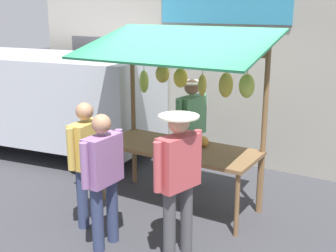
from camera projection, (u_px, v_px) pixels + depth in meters
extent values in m
plane|color=#38383D|center=(179.00, 205.00, 6.35)|extent=(40.00, 40.00, 0.00)
cube|color=#9E998E|center=(242.00, 69.00, 7.72)|extent=(9.00, 0.25, 3.40)
cube|color=teal|center=(223.00, 7.00, 7.50)|extent=(2.40, 0.06, 0.56)
cube|color=#47474C|center=(109.00, 89.00, 9.20)|extent=(1.90, 0.04, 2.10)
cube|color=brown|center=(179.00, 149.00, 6.13)|extent=(2.20, 0.90, 0.05)
cylinder|color=brown|center=(104.00, 173.00, 6.44)|extent=(0.06, 0.06, 0.83)
cylinder|color=brown|center=(237.00, 205.00, 5.40)|extent=(0.06, 0.06, 0.83)
cylinder|color=brown|center=(135.00, 158.00, 7.09)|extent=(0.06, 0.06, 0.83)
cylinder|color=brown|center=(259.00, 184.00, 6.05)|extent=(0.06, 0.06, 0.83)
cylinder|color=brown|center=(133.00, 111.00, 6.91)|extent=(0.07, 0.07, 2.35)
cylinder|color=brown|center=(264.00, 131.00, 5.85)|extent=(0.07, 0.07, 2.35)
cylinder|color=brown|center=(194.00, 52.00, 6.12)|extent=(2.12, 0.06, 0.06)
cube|color=#23724C|center=(174.00, 44.00, 5.63)|extent=(2.50, 1.46, 0.39)
cylinder|color=brown|center=(248.00, 65.00, 5.71)|extent=(0.01, 0.01, 0.23)
ellipsoid|color=#B2CC4C|center=(247.00, 86.00, 5.78)|extent=(0.24, 0.20, 0.32)
cylinder|color=brown|center=(227.00, 63.00, 5.90)|extent=(0.01, 0.01, 0.25)
ellipsoid|color=gold|center=(226.00, 85.00, 5.98)|extent=(0.26, 0.25, 0.34)
cylinder|color=brown|center=(203.00, 63.00, 6.11)|extent=(0.01, 0.01, 0.30)
ellipsoid|color=gold|center=(202.00, 85.00, 6.19)|extent=(0.16, 0.18, 0.31)
cylinder|color=brown|center=(181.00, 60.00, 6.19)|extent=(0.01, 0.01, 0.23)
ellipsoid|color=yellow|center=(181.00, 78.00, 6.26)|extent=(0.25, 0.23, 0.28)
cylinder|color=brown|center=(162.00, 58.00, 6.36)|extent=(0.01, 0.01, 0.21)
ellipsoid|color=gold|center=(162.00, 74.00, 6.42)|extent=(0.25, 0.23, 0.26)
cylinder|color=brown|center=(144.00, 60.00, 6.54)|extent=(0.01, 0.01, 0.31)
ellipsoid|color=#B2CC4C|center=(144.00, 82.00, 6.62)|extent=(0.15, 0.18, 0.34)
sphere|color=#729E4C|center=(177.00, 144.00, 5.91)|extent=(0.20, 0.20, 0.20)
ellipsoid|color=orange|center=(204.00, 141.00, 6.14)|extent=(0.24, 0.26, 0.14)
cylinder|color=#4C4C51|center=(196.00, 158.00, 7.08)|extent=(0.14, 0.14, 0.84)
cylinder|color=#4C4C51|center=(185.00, 162.00, 6.87)|extent=(0.14, 0.14, 0.84)
cube|color=#518C5B|center=(191.00, 116.00, 6.78)|extent=(0.28, 0.53, 0.60)
cylinder|color=#518C5B|center=(203.00, 110.00, 7.01)|extent=(0.09, 0.09, 0.55)
cylinder|color=#518C5B|center=(179.00, 118.00, 6.54)|extent=(0.09, 0.09, 0.55)
sphere|color=#8C664C|center=(192.00, 87.00, 6.67)|extent=(0.23, 0.23, 0.23)
cylinder|color=beige|center=(192.00, 82.00, 6.65)|extent=(0.44, 0.44, 0.02)
cylinder|color=navy|center=(98.00, 219.00, 5.08)|extent=(0.14, 0.14, 0.80)
cylinder|color=navy|center=(112.00, 210.00, 5.30)|extent=(0.14, 0.14, 0.80)
cube|color=#93669E|center=(103.00, 160.00, 5.01)|extent=(0.23, 0.49, 0.57)
cylinder|color=#93669E|center=(85.00, 166.00, 4.76)|extent=(0.09, 0.09, 0.52)
cylinder|color=#93669E|center=(119.00, 151.00, 5.25)|extent=(0.09, 0.09, 0.52)
sphere|color=#A87A5B|center=(101.00, 124.00, 4.90)|extent=(0.22, 0.22, 0.22)
cylinder|color=#4C4C51|center=(169.00, 226.00, 4.88)|extent=(0.14, 0.14, 0.84)
cylinder|color=#4C4C51|center=(186.00, 218.00, 5.07)|extent=(0.14, 0.14, 0.84)
cube|color=#BF4C51|center=(178.00, 162.00, 4.79)|extent=(0.33, 0.54, 0.59)
cylinder|color=#BF4C51|center=(158.00, 167.00, 4.57)|extent=(0.09, 0.09, 0.55)
cylinder|color=#BF4C51|center=(198.00, 153.00, 5.00)|extent=(0.09, 0.09, 0.55)
sphere|color=tan|center=(179.00, 123.00, 4.67)|extent=(0.23, 0.23, 0.23)
cylinder|color=beige|center=(179.00, 116.00, 4.65)|extent=(0.44, 0.44, 0.02)
cylinder|color=navy|center=(82.00, 198.00, 5.62)|extent=(0.14, 0.14, 0.80)
cylinder|color=navy|center=(95.00, 191.00, 5.85)|extent=(0.14, 0.14, 0.80)
cube|color=gold|center=(86.00, 144.00, 5.56)|extent=(0.26, 0.50, 0.57)
cylinder|color=gold|center=(71.00, 149.00, 5.29)|extent=(0.09, 0.09, 0.52)
cylinder|color=gold|center=(100.00, 136.00, 5.81)|extent=(0.09, 0.09, 0.52)
sphere|color=#A87A5B|center=(85.00, 111.00, 5.45)|extent=(0.22, 0.22, 0.22)
cube|color=silver|center=(44.00, 95.00, 8.48)|extent=(4.62, 2.45, 1.55)
cylinder|color=black|center=(16.00, 117.00, 9.99)|extent=(0.68, 0.27, 0.66)
cylinder|color=black|center=(88.00, 157.00, 7.38)|extent=(0.68, 0.27, 0.66)
cylinder|color=black|center=(134.00, 132.00, 8.86)|extent=(0.68, 0.27, 0.66)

